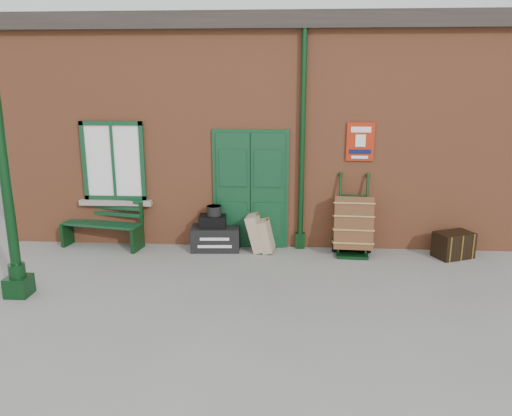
# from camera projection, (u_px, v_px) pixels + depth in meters

# --- Properties ---
(ground) EXTENTS (80.00, 80.00, 0.00)m
(ground) POSITION_uv_depth(u_px,v_px,m) (262.00, 276.00, 8.24)
(ground) COLOR gray
(ground) RESTS_ON ground
(station_building) EXTENTS (10.30, 4.30, 4.36)m
(station_building) POSITION_uv_depth(u_px,v_px,m) (271.00, 125.00, 11.07)
(station_building) COLOR #9F5533
(station_building) RESTS_ON ground
(canopy_column) EXTENTS (0.34, 0.34, 3.61)m
(canopy_column) POSITION_uv_depth(u_px,v_px,m) (8.00, 205.00, 7.15)
(canopy_column) COLOR black
(canopy_column) RESTS_ON ground
(bench) EXTENTS (1.59, 0.74, 0.95)m
(bench) POSITION_uv_depth(u_px,v_px,m) (104.00, 222.00, 9.60)
(bench) COLOR #103A1F
(bench) RESTS_ON ground
(houdini_trunk) EXTENTS (0.93, 0.55, 0.45)m
(houdini_trunk) POSITION_uv_depth(u_px,v_px,m) (216.00, 238.00, 9.45)
(houdini_trunk) COLOR black
(houdini_trunk) RESTS_ON ground
(strongbox) EXTENTS (0.52, 0.39, 0.23)m
(strongbox) POSITION_uv_depth(u_px,v_px,m) (213.00, 221.00, 9.37)
(strongbox) COLOR black
(strongbox) RESTS_ON houdini_trunk
(hatbox) EXTENTS (0.29, 0.29, 0.18)m
(hatbox) POSITION_uv_depth(u_px,v_px,m) (214.00, 211.00, 9.32)
(hatbox) COLOR black
(hatbox) RESTS_ON strongbox
(suitcase_back) EXTENTS (0.43, 0.54, 0.72)m
(suitcase_back) POSITION_uv_depth(u_px,v_px,m) (257.00, 232.00, 9.37)
(suitcase_back) COLOR tan
(suitcase_back) RESTS_ON ground
(suitcase_front) EXTENTS (0.36, 0.48, 0.62)m
(suitcase_front) POSITION_uv_depth(u_px,v_px,m) (266.00, 235.00, 9.34)
(suitcase_front) COLOR tan
(suitcase_front) RESTS_ON ground
(porter_trolley) EXTENTS (0.73, 0.79, 1.45)m
(porter_trolley) POSITION_uv_depth(u_px,v_px,m) (353.00, 224.00, 9.18)
(porter_trolley) COLOR black
(porter_trolley) RESTS_ON ground
(dark_trunk) EXTENTS (0.77, 0.65, 0.47)m
(dark_trunk) POSITION_uv_depth(u_px,v_px,m) (453.00, 245.00, 9.04)
(dark_trunk) COLOR black
(dark_trunk) RESTS_ON ground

